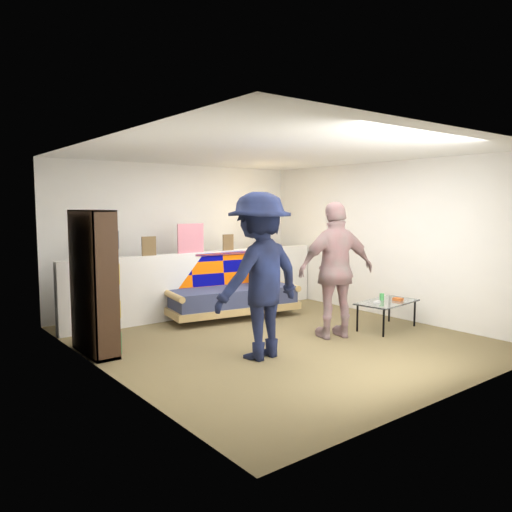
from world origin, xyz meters
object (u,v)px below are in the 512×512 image
at_px(person_right, 336,270).
at_px(floor_lamp, 264,234).
at_px(coffee_table, 387,303).
at_px(person_left, 260,276).
at_px(bookshelf, 94,287).
at_px(futon_sofa, 230,290).

bearing_deg(person_right, floor_lamp, -83.33).
xyz_separation_m(coffee_table, person_left, (-2.23, 0.07, 0.58)).
distance_m(bookshelf, coffee_table, 3.93).
bearing_deg(bookshelf, floor_lamp, 14.65).
distance_m(bookshelf, person_right, 3.02).
relative_size(bookshelf, person_right, 0.94).
height_order(bookshelf, floor_lamp, floor_lamp).
relative_size(futon_sofa, person_right, 1.21).
height_order(futon_sofa, person_left, person_left).
relative_size(coffee_table, person_right, 0.55).
xyz_separation_m(bookshelf, floor_lamp, (3.21, 0.84, 0.46)).
distance_m(bookshelf, person_left, 1.94).
distance_m(coffee_table, person_right, 1.06).
relative_size(bookshelf, coffee_table, 1.71).
xyz_separation_m(floor_lamp, person_right, (-0.46, -2.08, -0.36)).
xyz_separation_m(futon_sofa, person_right, (0.37, -1.90, 0.48)).
bearing_deg(person_left, bookshelf, -49.40).
height_order(coffee_table, person_left, person_left).
bearing_deg(coffee_table, person_right, 171.90).
relative_size(futon_sofa, floor_lamp, 1.22).
distance_m(bookshelf, floor_lamp, 3.35).
xyz_separation_m(bookshelf, person_left, (1.43, -1.31, 0.16)).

